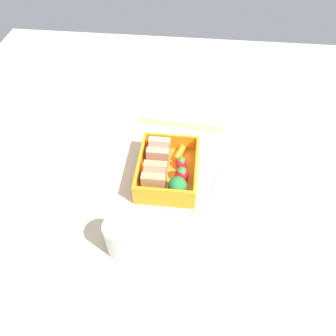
% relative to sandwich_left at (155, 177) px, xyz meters
% --- Properties ---
extents(ground_plane, '(1.20, 1.20, 0.02)m').
position_rel_sandwich_left_xyz_m(ground_plane, '(0.03, -0.02, -0.05)').
color(ground_plane, beige).
extents(bento_tray, '(0.15, 0.12, 0.01)m').
position_rel_sandwich_left_xyz_m(bento_tray, '(0.03, -0.02, -0.03)').
color(bento_tray, orange).
rests_on(bento_tray, ground_plane).
extents(bento_rim, '(0.15, 0.12, 0.04)m').
position_rel_sandwich_left_xyz_m(bento_rim, '(0.03, -0.02, -0.00)').
color(bento_rim, orange).
rests_on(bento_rim, bento_tray).
extents(sandwich_left, '(0.05, 0.05, 0.05)m').
position_rel_sandwich_left_xyz_m(sandwich_left, '(0.00, 0.00, 0.00)').
color(sandwich_left, tan).
rests_on(sandwich_left, bento_tray).
extents(sandwich_center_left, '(0.05, 0.05, 0.05)m').
position_rel_sandwich_left_xyz_m(sandwich_center_left, '(0.07, 0.00, 0.00)').
color(sandwich_center_left, tan).
rests_on(sandwich_center_left, bento_tray).
extents(broccoli_floret, '(0.04, 0.04, 0.05)m').
position_rel_sandwich_left_xyz_m(broccoli_floret, '(-0.02, -0.05, 0.01)').
color(broccoli_floret, '#80C270').
rests_on(broccoli_floret, bento_tray).
extents(strawberry_far_left, '(0.03, 0.03, 0.04)m').
position_rel_sandwich_left_xyz_m(strawberry_far_left, '(0.02, -0.05, -0.01)').
color(strawberry_far_left, red).
rests_on(strawberry_far_left, bento_tray).
extents(strawberry_left, '(0.02, 0.02, 0.03)m').
position_rel_sandwich_left_xyz_m(strawberry_left, '(0.05, -0.05, -0.01)').
color(strawberry_left, red).
rests_on(strawberry_left, bento_tray).
extents(carrot_stick_far_left, '(0.04, 0.03, 0.01)m').
position_rel_sandwich_left_xyz_m(carrot_stick_far_left, '(0.09, -0.04, -0.02)').
color(carrot_stick_far_left, orange).
rests_on(carrot_stick_far_left, bento_tray).
extents(chopstick_pair, '(0.03, 0.20, 0.01)m').
position_rel_sandwich_left_xyz_m(chopstick_pair, '(0.20, -0.03, -0.03)').
color(chopstick_pair, tan).
rests_on(chopstick_pair, ground_plane).
extents(drinking_glass, '(0.05, 0.05, 0.07)m').
position_rel_sandwich_left_xyz_m(drinking_glass, '(-0.14, 0.04, 0.00)').
color(drinking_glass, silver).
rests_on(drinking_glass, ground_plane).
extents(folded_napkin, '(0.14, 0.13, 0.00)m').
position_rel_sandwich_left_xyz_m(folded_napkin, '(0.02, -0.18, -0.03)').
color(folded_napkin, silver).
rests_on(folded_napkin, ground_plane).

